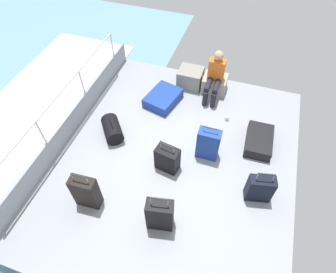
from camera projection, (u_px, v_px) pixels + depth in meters
ground_plane at (175, 159)px, 5.36m from camera, size 4.40×5.20×0.06m
gunwale_port at (70, 124)px, 5.60m from camera, size 0.06×5.20×0.45m
railing_port at (62, 103)px, 5.17m from camera, size 0.04×4.20×1.02m
sea_wake at (21, 126)px, 6.32m from camera, size 12.00×12.00×0.01m
cargo_crate_0 at (190, 77)px, 6.54m from camera, size 0.58×0.48×0.41m
cargo_crate_1 at (215, 84)px, 6.44m from camera, size 0.56×0.47×0.36m
passenger_seated at (215, 75)px, 6.05m from camera, size 0.34×0.66×1.06m
suitcase_0 at (260, 188)px, 4.62m from camera, size 0.45×0.29×0.73m
suitcase_1 at (86, 192)px, 4.51m from camera, size 0.42×0.23×0.84m
suitcase_2 at (163, 98)px, 6.24m from camera, size 0.76×0.90×0.22m
suitcase_3 at (160, 215)px, 4.27m from camera, size 0.44×0.29×0.86m
suitcase_4 at (167, 159)px, 5.02m from camera, size 0.45×0.31×0.66m
suitcase_5 at (208, 144)px, 5.14m from camera, size 0.41×0.23×0.77m
suitcase_6 at (259, 141)px, 5.47m from camera, size 0.51×0.80×0.23m
duffel_bag at (112, 129)px, 5.58m from camera, size 0.62×0.66×0.49m
paper_cup at (227, 118)px, 5.94m from camera, size 0.08×0.08×0.10m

